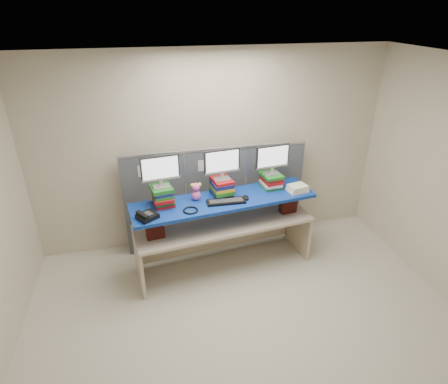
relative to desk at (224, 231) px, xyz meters
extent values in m
cube|color=beige|center=(0.02, -1.21, 0.83)|extent=(5.00, 4.00, 2.80)
cube|color=beige|center=(0.02, -1.21, -0.56)|extent=(5.00, 4.00, 0.01)
cube|color=white|center=(0.02, -1.21, 2.23)|extent=(5.00, 4.00, 0.01)
cube|color=#3E4249|center=(-0.85, 0.57, 0.18)|extent=(0.85, 0.05, 1.50)
cube|color=#3E4249|center=(0.02, 0.57, 0.18)|extent=(0.85, 0.05, 1.50)
cube|color=#3E4249|center=(0.88, 0.57, 0.18)|extent=(0.85, 0.05, 1.50)
cube|color=#BBBDC2|center=(0.02, 0.57, 0.95)|extent=(2.60, 0.06, 0.03)
cube|color=beige|center=(-0.93, 0.54, 0.73)|extent=(0.20, 0.00, 0.16)
cube|color=beige|center=(-0.13, 0.54, 0.73)|extent=(0.20, 0.00, 0.16)
cube|color=beige|center=(0.12, 0.54, 0.73)|extent=(0.20, 0.00, 0.16)
cube|color=beige|center=(0.92, 0.54, 0.73)|extent=(0.20, 0.00, 0.16)
cube|color=#C2AE94|center=(0.00, 0.00, 0.12)|extent=(2.39, 0.95, 0.04)
cube|color=#C2AE94|center=(-1.14, -0.14, -0.23)|extent=(0.11, 0.63, 0.67)
cube|color=#C2AE94|center=(1.14, 0.14, -0.23)|extent=(0.11, 0.63, 0.67)
cube|color=maroon|center=(-0.90, -0.16, 0.29)|extent=(0.23, 0.14, 0.30)
cube|color=maroon|center=(0.91, 0.06, 0.29)|extent=(0.23, 0.14, 0.30)
cube|color=navy|center=(0.00, 0.00, 0.46)|extent=(2.41, 0.87, 0.04)
cube|color=maroon|center=(-0.76, 0.04, 0.50)|extent=(0.27, 0.31, 0.04)
cube|color=#1C691E|center=(-0.76, 0.02, 0.54)|extent=(0.27, 0.30, 0.04)
cube|color=maroon|center=(-0.76, 0.02, 0.58)|extent=(0.26, 0.32, 0.04)
cube|color=#1C691E|center=(-0.76, 0.03, 0.62)|extent=(0.27, 0.31, 0.04)
cube|color=navy|center=(-0.76, 0.03, 0.66)|extent=(0.26, 0.31, 0.04)
cube|color=#1C691E|center=(-0.77, 0.03, 0.70)|extent=(0.29, 0.31, 0.05)
cube|color=navy|center=(-0.01, 0.12, 0.51)|extent=(0.27, 0.32, 0.05)
cube|color=#1C691E|center=(0.00, 0.11, 0.55)|extent=(0.28, 0.32, 0.05)
cube|color=gold|center=(0.00, 0.11, 0.60)|extent=(0.27, 0.31, 0.04)
cube|color=navy|center=(-0.01, 0.12, 0.64)|extent=(0.27, 0.31, 0.05)
cube|color=maroon|center=(0.00, 0.13, 0.69)|extent=(0.28, 0.33, 0.04)
cube|color=#1C691E|center=(0.70, 0.20, 0.50)|extent=(0.26, 0.29, 0.04)
cube|color=beige|center=(0.69, 0.19, 0.54)|extent=(0.25, 0.29, 0.04)
cube|color=maroon|center=(0.71, 0.21, 0.57)|extent=(0.26, 0.31, 0.04)
cube|color=maroon|center=(0.71, 0.21, 0.61)|extent=(0.26, 0.31, 0.04)
cube|color=#1C691E|center=(0.70, 0.21, 0.65)|extent=(0.29, 0.33, 0.04)
cube|color=#AFAFB5|center=(-0.77, 0.03, 0.73)|extent=(0.22, 0.15, 0.01)
cube|color=#AFAFB5|center=(-0.77, 0.03, 0.78)|extent=(0.05, 0.04, 0.08)
cube|color=black|center=(-0.77, 0.03, 0.97)|extent=(0.46, 0.09, 0.30)
cube|color=white|center=(-0.77, 0.01, 0.97)|extent=(0.42, 0.06, 0.27)
cube|color=#AFAFB5|center=(0.00, 0.12, 0.71)|extent=(0.22, 0.15, 0.01)
cube|color=#AFAFB5|center=(0.00, 0.12, 0.76)|extent=(0.05, 0.04, 0.08)
cube|color=black|center=(0.00, 0.12, 0.95)|extent=(0.46, 0.09, 0.30)
cube|color=white|center=(0.00, 0.10, 0.95)|extent=(0.42, 0.06, 0.27)
cube|color=#AFAFB5|center=(0.70, 0.21, 0.68)|extent=(0.22, 0.15, 0.01)
cube|color=#AFAFB5|center=(0.70, 0.21, 0.73)|extent=(0.05, 0.04, 0.08)
cube|color=black|center=(0.70, 0.21, 0.92)|extent=(0.46, 0.09, 0.30)
cube|color=white|center=(0.70, 0.19, 0.92)|extent=(0.42, 0.06, 0.27)
cube|color=black|center=(0.00, -0.09, 0.49)|extent=(0.49, 0.18, 0.03)
cube|color=#2C2C2F|center=(0.00, -0.09, 0.51)|extent=(0.42, 0.12, 0.00)
ellipsoid|color=black|center=(0.27, -0.06, 0.50)|extent=(0.10, 0.13, 0.04)
cube|color=black|center=(-0.97, -0.26, 0.51)|extent=(0.29, 0.28, 0.05)
cube|color=#2C2C2F|center=(-0.97, -0.26, 0.54)|extent=(0.15, 0.15, 0.01)
cube|color=black|center=(-1.02, -0.30, 0.55)|extent=(0.15, 0.19, 0.04)
torus|color=black|center=(-0.46, -0.21, 0.49)|extent=(0.20, 0.20, 0.02)
ellipsoid|color=#FF61B8|center=(-0.35, 0.06, 0.55)|extent=(0.11, 0.10, 0.13)
sphere|color=#FF61B8|center=(-0.35, 0.06, 0.66)|extent=(0.10, 0.10, 0.10)
sphere|color=yellow|center=(-0.39, 0.06, 0.69)|extent=(0.05, 0.05, 0.05)
sphere|color=yellow|center=(-0.30, 0.06, 0.69)|extent=(0.05, 0.05, 0.05)
cube|color=beige|center=(0.99, -0.01, 0.50)|extent=(0.28, 0.24, 0.03)
cube|color=beige|center=(0.99, -0.01, 0.53)|extent=(0.27, 0.23, 0.03)
cube|color=beige|center=(0.99, -0.01, 0.56)|extent=(0.26, 0.22, 0.03)
camera|label=1|loc=(-0.96, -4.09, 2.71)|focal=30.00mm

